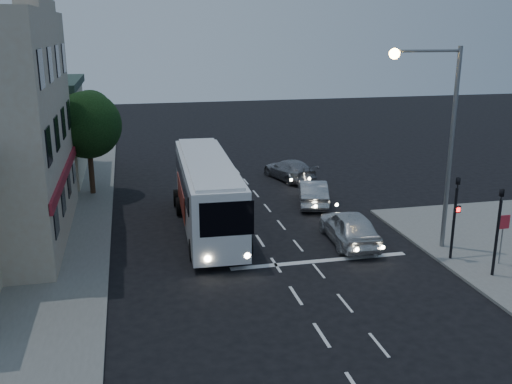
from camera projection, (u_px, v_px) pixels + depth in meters
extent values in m
plane|color=black|center=(289.00, 285.00, 22.68)|extent=(120.00, 120.00, 0.00)
cube|color=silver|center=(322.00, 335.00, 18.92)|extent=(0.12, 1.60, 0.01)
cube|color=silver|center=(296.00, 295.00, 21.74)|extent=(0.12, 1.60, 0.01)
cube|color=silver|center=(276.00, 265.00, 24.55)|extent=(0.12, 1.60, 0.01)
cube|color=silver|center=(260.00, 241.00, 27.36)|extent=(0.12, 1.60, 0.01)
cube|color=silver|center=(247.00, 221.00, 30.18)|extent=(0.12, 1.60, 0.01)
cube|color=silver|center=(237.00, 205.00, 32.99)|extent=(0.12, 1.60, 0.01)
cube|color=silver|center=(228.00, 191.00, 35.80)|extent=(0.12, 1.60, 0.01)
cube|color=silver|center=(220.00, 179.00, 38.62)|extent=(0.12, 1.60, 0.01)
cube|color=silver|center=(379.00, 345.00, 18.33)|extent=(0.10, 1.50, 0.01)
cube|color=silver|center=(345.00, 303.00, 21.14)|extent=(0.10, 1.50, 0.01)
cube|color=silver|center=(319.00, 271.00, 23.95)|extent=(0.10, 1.50, 0.01)
cube|color=silver|center=(298.00, 245.00, 26.77)|extent=(0.10, 1.50, 0.01)
cube|color=silver|center=(281.00, 225.00, 29.58)|extent=(0.10, 1.50, 0.01)
cube|color=silver|center=(267.00, 208.00, 32.39)|extent=(0.10, 1.50, 0.01)
cube|color=silver|center=(256.00, 194.00, 35.21)|extent=(0.10, 1.50, 0.01)
cube|color=silver|center=(246.00, 182.00, 38.02)|extent=(0.10, 1.50, 0.01)
cube|color=silver|center=(237.00, 171.00, 40.83)|extent=(0.10, 1.50, 0.01)
cube|color=silver|center=(320.00, 261.00, 24.98)|extent=(8.00, 0.35, 0.01)
cube|color=white|center=(207.00, 192.00, 28.68)|extent=(2.84, 11.77, 3.12)
cube|color=white|center=(206.00, 161.00, 28.24)|extent=(2.44, 11.36, 0.18)
cube|color=black|center=(227.00, 219.00, 23.11)|extent=(2.24, 0.19, 1.46)
cube|color=black|center=(229.00, 176.00, 29.22)|extent=(0.38, 9.74, 0.88)
cube|color=black|center=(181.00, 179.00, 28.70)|extent=(0.38, 9.74, 0.88)
cube|color=#A12A1A|center=(228.00, 194.00, 29.97)|extent=(0.22, 5.36, 1.36)
cube|color=#A12A1A|center=(181.00, 197.00, 29.45)|extent=(0.22, 5.36, 1.36)
cylinder|color=black|center=(193.00, 250.00, 24.97)|extent=(0.37, 0.99, 0.97)
cylinder|color=black|center=(248.00, 245.00, 25.49)|extent=(0.37, 0.99, 0.97)
cylinder|color=black|center=(179.00, 206.00, 31.09)|extent=(0.37, 0.99, 0.97)
cylinder|color=black|center=(223.00, 203.00, 31.61)|extent=(0.37, 0.99, 0.97)
cylinder|color=black|center=(177.00, 198.00, 32.64)|extent=(0.37, 0.99, 0.97)
cylinder|color=black|center=(219.00, 195.00, 33.16)|extent=(0.37, 0.99, 0.97)
cylinder|color=#FFF2CC|center=(208.00, 259.00, 23.32)|extent=(0.25, 0.06, 0.25)
cylinder|color=#FFF2CC|center=(247.00, 256.00, 23.67)|extent=(0.25, 0.06, 0.25)
imported|color=silver|center=(349.00, 227.00, 26.88)|extent=(2.16, 4.83, 1.61)
imported|color=#A2A2A3|center=(313.00, 192.00, 32.85)|extent=(2.58, 4.65, 1.45)
imported|color=gray|center=(289.00, 170.00, 38.38)|extent=(3.05, 5.03, 1.36)
cylinder|color=black|center=(454.00, 223.00, 24.57)|extent=(0.12, 0.12, 3.20)
imported|color=black|center=(458.00, 177.00, 24.00)|extent=(0.15, 0.18, 0.90)
cube|color=black|center=(458.00, 209.00, 24.21)|extent=(0.25, 0.12, 0.30)
cube|color=#FF0C0C|center=(458.00, 210.00, 24.14)|extent=(0.16, 0.02, 0.18)
cylinder|color=black|center=(497.00, 238.00, 22.84)|extent=(0.12, 0.12, 3.20)
imported|color=black|center=(503.00, 189.00, 22.28)|extent=(0.18, 0.15, 0.90)
cylinder|color=slate|center=(501.00, 241.00, 24.16)|extent=(0.06, 0.06, 2.00)
cube|color=#B41F2E|center=(505.00, 222.00, 23.84)|extent=(0.45, 0.03, 0.60)
cylinder|color=slate|center=(451.00, 151.00, 25.17)|extent=(0.20, 0.20, 9.00)
cylinder|color=slate|center=(428.00, 51.00, 23.67)|extent=(3.00, 0.12, 0.12)
sphere|color=#FFBF59|center=(394.00, 54.00, 23.38)|extent=(0.44, 0.44, 0.44)
cube|color=tan|center=(37.00, 16.00, 25.31)|extent=(1.00, 12.00, 0.50)
cube|color=tan|center=(36.00, 4.00, 25.18)|extent=(1.00, 6.00, 0.50)
cube|color=maroon|center=(65.00, 173.00, 27.42)|extent=(0.15, 12.00, 0.50)
cube|color=black|center=(56.00, 218.00, 23.42)|extent=(0.06, 1.30, 1.50)
cube|color=black|center=(63.00, 198.00, 26.23)|extent=(0.06, 1.30, 1.50)
cube|color=black|center=(69.00, 181.00, 29.04)|extent=(0.06, 1.30, 1.50)
cube|color=black|center=(74.00, 168.00, 31.86)|extent=(0.06, 1.30, 1.50)
cube|color=black|center=(49.00, 146.00, 22.59)|extent=(0.06, 1.30, 1.50)
cube|color=black|center=(57.00, 133.00, 25.41)|extent=(0.06, 1.30, 1.50)
cube|color=black|center=(63.00, 123.00, 28.22)|extent=(0.06, 1.30, 1.50)
cube|color=black|center=(69.00, 114.00, 31.03)|extent=(0.06, 1.30, 1.50)
cube|color=black|center=(41.00, 69.00, 21.77)|extent=(0.06, 1.30, 1.50)
cube|color=black|center=(50.00, 65.00, 24.58)|extent=(0.06, 1.30, 1.50)
cube|color=black|center=(58.00, 61.00, 27.39)|extent=(0.06, 1.30, 1.50)
cube|color=black|center=(64.00, 58.00, 30.21)|extent=(0.06, 1.30, 1.50)
cube|color=#BCAF8E|center=(10.00, 134.00, 37.71)|extent=(9.00, 9.00, 6.00)
cube|color=#233931|center=(4.00, 84.00, 36.82)|extent=(9.40, 9.40, 0.50)
cylinder|color=black|center=(91.00, 171.00, 34.59)|extent=(0.32, 0.32, 2.80)
sphere|color=black|center=(88.00, 125.00, 33.82)|extent=(4.00, 4.00, 4.00)
sphere|color=#1B4118|center=(91.00, 112.00, 34.23)|extent=(2.60, 2.60, 2.60)
sphere|color=black|center=(81.00, 120.00, 33.08)|extent=(2.40, 2.40, 2.40)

